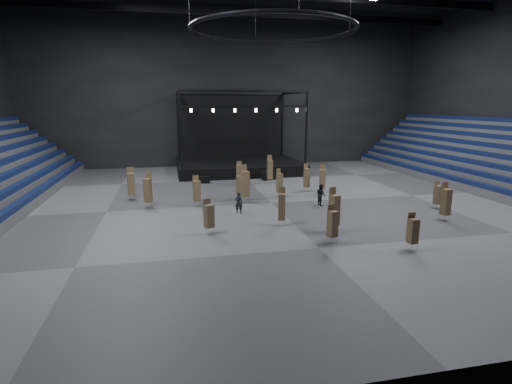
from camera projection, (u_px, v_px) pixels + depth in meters
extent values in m
plane|color=#565659|center=(271.00, 203.00, 31.84)|extent=(50.00, 50.00, 0.00)
cube|color=black|center=(230.00, 94.00, 49.94)|extent=(50.00, 0.20, 18.00)
cube|color=black|center=(486.00, 51.00, 9.86)|extent=(50.00, 0.20, 18.00)
cube|color=#0E1640|center=(21.00, 203.00, 27.88)|extent=(0.59, 40.00, 0.40)
cube|color=#0E1640|center=(5.00, 193.00, 27.53)|extent=(0.59, 40.00, 0.40)
cube|color=#535355|center=(500.00, 187.00, 36.20)|extent=(7.20, 40.00, 0.75)
cube|color=#0E1640|center=(469.00, 182.00, 35.39)|extent=(0.59, 40.00, 0.40)
cube|color=#535355|center=(504.00, 183.00, 36.21)|extent=(6.30, 40.00, 1.50)
cube|color=#0E1640|center=(479.00, 173.00, 35.42)|extent=(0.59, 40.00, 0.40)
cube|color=#535355|center=(509.00, 178.00, 36.22)|extent=(5.40, 40.00, 2.25)
cube|color=#0E1640|center=(489.00, 165.00, 35.44)|extent=(0.59, 40.00, 0.40)
cube|color=#0E1640|center=(498.00, 156.00, 35.47)|extent=(0.59, 40.00, 0.40)
cube|color=#0E1640|center=(508.00, 147.00, 35.49)|extent=(0.59, 40.00, 0.40)
cube|color=black|center=(238.00, 166.00, 46.50)|extent=(14.00, 10.00, 1.20)
cube|color=black|center=(232.00, 125.00, 50.09)|extent=(13.30, 0.30, 8.00)
cylinder|color=black|center=(181.00, 131.00, 39.78)|extent=(0.24, 0.24, 7.80)
cylinder|color=black|center=(178.00, 126.00, 48.55)|extent=(0.24, 0.24, 7.80)
cylinder|color=black|center=(306.00, 129.00, 42.51)|extent=(0.24, 0.24, 7.80)
cylinder|color=black|center=(283.00, 125.00, 51.29)|extent=(0.24, 0.24, 7.80)
cube|color=black|center=(245.00, 91.00, 40.30)|extent=(13.40, 0.25, 0.25)
cube|color=black|center=(231.00, 93.00, 49.08)|extent=(13.40, 0.25, 0.25)
cube|color=black|center=(245.00, 106.00, 40.63)|extent=(13.40, 0.20, 0.20)
cylinder|color=white|center=(191.00, 110.00, 39.57)|extent=(0.24, 0.24, 0.35)
cylinder|color=white|center=(213.00, 110.00, 40.03)|extent=(0.24, 0.24, 0.35)
cylinder|color=white|center=(235.00, 110.00, 40.48)|extent=(0.24, 0.24, 0.35)
cylinder|color=white|center=(256.00, 110.00, 40.94)|extent=(0.24, 0.24, 0.35)
cylinder|color=white|center=(277.00, 110.00, 41.40)|extent=(0.24, 0.24, 0.35)
cylinder|color=white|center=(297.00, 110.00, 41.85)|extent=(0.24, 0.24, 0.35)
torus|color=black|center=(273.00, 30.00, 29.04)|extent=(12.30, 12.30, 0.30)
cylinder|color=black|center=(256.00, 11.00, 34.23)|extent=(0.04, 0.04, 5.00)
cube|color=black|center=(238.00, 13.00, 42.45)|extent=(49.00, 0.35, 0.70)
cube|color=black|center=(204.00, 180.00, 39.74)|extent=(1.11, 0.72, 0.68)
cube|color=black|center=(268.00, 175.00, 41.46)|extent=(1.53, 1.18, 0.91)
cube|color=black|center=(275.00, 175.00, 42.10)|extent=(1.10, 0.65, 0.69)
cylinder|color=silver|center=(146.00, 206.00, 30.14)|extent=(0.03, 0.03, 0.43)
cylinder|color=silver|center=(146.00, 204.00, 30.53)|extent=(0.03, 0.03, 0.43)
cylinder|color=silver|center=(151.00, 205.00, 30.23)|extent=(0.03, 0.03, 0.43)
cylinder|color=silver|center=(152.00, 204.00, 30.61)|extent=(0.03, 0.03, 0.43)
cube|color=olive|center=(148.00, 190.00, 30.14)|extent=(0.67, 0.67, 1.82)
cube|color=olive|center=(148.00, 179.00, 30.16)|extent=(0.48, 0.24, 1.00)
cylinder|color=silver|center=(280.00, 223.00, 25.73)|extent=(0.03, 0.03, 0.38)
cylinder|color=silver|center=(278.00, 222.00, 26.07)|extent=(0.03, 0.03, 0.38)
cylinder|color=silver|center=(285.00, 223.00, 25.80)|extent=(0.03, 0.03, 0.38)
cylinder|color=silver|center=(283.00, 221.00, 26.14)|extent=(0.03, 0.03, 0.38)
cube|color=olive|center=(282.00, 207.00, 25.71)|extent=(0.56, 0.56, 1.72)
cube|color=olive|center=(282.00, 194.00, 25.72)|extent=(0.43, 0.18, 0.94)
cylinder|color=silver|center=(206.00, 232.00, 23.95)|extent=(0.03, 0.03, 0.42)
cylinder|color=silver|center=(206.00, 230.00, 24.33)|extent=(0.03, 0.03, 0.42)
cylinder|color=silver|center=(213.00, 231.00, 24.03)|extent=(0.03, 0.03, 0.42)
cylinder|color=silver|center=(212.00, 229.00, 24.41)|extent=(0.03, 0.03, 0.42)
cube|color=olive|center=(209.00, 216.00, 23.98)|extent=(0.66, 0.66, 1.41)
cube|color=olive|center=(207.00, 205.00, 24.01)|extent=(0.47, 0.25, 0.77)
cylinder|color=silver|center=(305.00, 189.00, 35.98)|extent=(0.03, 0.03, 0.36)
cylinder|color=silver|center=(304.00, 189.00, 36.31)|extent=(0.03, 0.03, 0.36)
cylinder|color=silver|center=(309.00, 189.00, 36.05)|extent=(0.03, 0.03, 0.36)
cylinder|color=silver|center=(308.00, 189.00, 36.38)|extent=(0.03, 0.03, 0.36)
cube|color=olive|center=(307.00, 178.00, 35.96)|extent=(0.52, 0.52, 1.69)
cube|color=olive|center=(306.00, 169.00, 35.95)|extent=(0.42, 0.15, 0.93)
cylinder|color=silver|center=(444.00, 219.00, 26.71)|extent=(0.03, 0.03, 0.42)
cylinder|color=silver|center=(440.00, 217.00, 27.09)|extent=(0.03, 0.03, 0.42)
cylinder|color=silver|center=(449.00, 218.00, 26.79)|extent=(0.03, 0.03, 0.42)
cylinder|color=silver|center=(445.00, 217.00, 27.17)|extent=(0.03, 0.03, 0.42)
cube|color=olive|center=(446.00, 202.00, 26.71)|extent=(0.58, 0.58, 1.77)
cube|color=olive|center=(445.00, 189.00, 26.72)|extent=(0.49, 0.15, 0.97)
cylinder|color=silver|center=(321.00, 192.00, 34.87)|extent=(0.03, 0.03, 0.43)
cylinder|color=silver|center=(319.00, 191.00, 35.26)|extent=(0.03, 0.03, 0.43)
cylinder|color=silver|center=(325.00, 192.00, 34.95)|extent=(0.03, 0.03, 0.43)
cylinder|color=silver|center=(323.00, 191.00, 35.34)|extent=(0.03, 0.03, 0.43)
cube|color=olive|center=(322.00, 179.00, 34.87)|extent=(0.65, 0.65, 1.72)
cube|color=olive|center=(323.00, 170.00, 34.91)|extent=(0.49, 0.22, 0.95)
cylinder|color=silver|center=(268.00, 181.00, 39.59)|extent=(0.03, 0.03, 0.42)
cylinder|color=silver|center=(268.00, 181.00, 39.97)|extent=(0.03, 0.03, 0.42)
cylinder|color=silver|center=(272.00, 181.00, 39.68)|extent=(0.03, 0.03, 0.42)
cylinder|color=silver|center=(271.00, 181.00, 40.05)|extent=(0.03, 0.03, 0.42)
cube|color=olive|center=(270.00, 169.00, 39.57)|extent=(0.50, 0.50, 1.90)
cube|color=olive|center=(270.00, 160.00, 39.58)|extent=(0.48, 0.07, 1.05)
cylinder|color=silver|center=(332.00, 230.00, 24.34)|extent=(0.03, 0.03, 0.43)
cylinder|color=silver|center=(329.00, 228.00, 24.73)|extent=(0.03, 0.03, 0.43)
cylinder|color=silver|center=(338.00, 229.00, 24.42)|extent=(0.03, 0.03, 0.43)
cylinder|color=silver|center=(335.00, 227.00, 24.82)|extent=(0.03, 0.03, 0.43)
cube|color=olive|center=(334.00, 210.00, 24.33)|extent=(0.67, 0.67, 1.89)
cube|color=olive|center=(332.00, 195.00, 24.31)|extent=(0.49, 0.23, 1.04)
cylinder|color=silver|center=(129.00, 198.00, 32.64)|extent=(0.03, 0.03, 0.45)
cylinder|color=silver|center=(130.00, 196.00, 33.05)|extent=(0.03, 0.03, 0.45)
cylinder|color=silver|center=(135.00, 197.00, 32.73)|extent=(0.03, 0.03, 0.45)
cylinder|color=silver|center=(135.00, 196.00, 33.14)|extent=(0.03, 0.03, 0.45)
cube|color=olive|center=(131.00, 184.00, 32.65)|extent=(0.64, 0.64, 1.77)
cube|color=olive|center=(130.00, 173.00, 32.67)|extent=(0.53, 0.16, 0.98)
cylinder|color=silver|center=(195.00, 205.00, 30.49)|extent=(0.03, 0.03, 0.41)
cylinder|color=silver|center=(195.00, 203.00, 30.86)|extent=(0.03, 0.03, 0.41)
cylinder|color=silver|center=(200.00, 204.00, 30.57)|extent=(0.03, 0.03, 0.41)
cylinder|color=silver|center=(200.00, 203.00, 30.94)|extent=(0.03, 0.03, 0.41)
cube|color=olive|center=(197.00, 191.00, 30.50)|extent=(0.61, 0.61, 1.60)
cube|color=olive|center=(196.00, 181.00, 30.51)|extent=(0.47, 0.19, 0.88)
cylinder|color=silver|center=(278.00, 195.00, 33.93)|extent=(0.03, 0.03, 0.35)
cylinder|color=silver|center=(277.00, 194.00, 34.25)|extent=(0.03, 0.03, 0.35)
cylinder|color=silver|center=(282.00, 194.00, 34.00)|extent=(0.03, 0.03, 0.35)
cylinder|color=silver|center=(281.00, 194.00, 34.32)|extent=(0.03, 0.03, 0.35)
cube|color=olive|center=(280.00, 183.00, 33.91)|extent=(0.55, 0.55, 1.62)
cube|color=olive|center=(278.00, 174.00, 33.89)|extent=(0.39, 0.21, 0.89)
cylinder|color=silver|center=(238.00, 197.00, 33.17)|extent=(0.03, 0.03, 0.35)
cylinder|color=silver|center=(237.00, 196.00, 33.48)|extent=(0.03, 0.03, 0.35)
cylinder|color=silver|center=(241.00, 197.00, 33.24)|extent=(0.03, 0.03, 0.35)
cylinder|color=silver|center=(241.00, 196.00, 33.55)|extent=(0.03, 0.03, 0.35)
cube|color=olive|center=(239.00, 185.00, 33.15)|extent=(0.53, 0.53, 1.55)
cube|color=olive|center=(239.00, 176.00, 33.17)|extent=(0.39, 0.19, 0.85)
cylinder|color=silver|center=(436.00, 207.00, 29.83)|extent=(0.03, 0.03, 0.36)
cylinder|color=silver|center=(433.00, 206.00, 30.16)|extent=(0.03, 0.03, 0.36)
cylinder|color=silver|center=(440.00, 207.00, 29.90)|extent=(0.03, 0.03, 0.36)
cylinder|color=silver|center=(437.00, 206.00, 30.23)|extent=(0.03, 0.03, 0.36)
cube|color=olive|center=(438.00, 195.00, 29.84)|extent=(0.46, 0.46, 1.42)
cube|color=olive|center=(437.00, 186.00, 29.87)|extent=(0.42, 0.08, 0.78)
cylinder|color=silver|center=(237.00, 183.00, 38.82)|extent=(0.03, 0.03, 0.42)
cylinder|color=silver|center=(237.00, 182.00, 39.20)|extent=(0.03, 0.03, 0.42)
cylinder|color=silver|center=(241.00, 183.00, 38.90)|extent=(0.03, 0.03, 0.42)
cylinder|color=silver|center=(241.00, 182.00, 39.29)|extent=(0.03, 0.03, 0.42)
cube|color=olive|center=(239.00, 173.00, 38.85)|extent=(0.61, 0.61, 1.50)
cube|color=olive|center=(239.00, 165.00, 38.90)|extent=(0.49, 0.17, 0.83)
cylinder|color=silver|center=(410.00, 248.00, 21.35)|extent=(0.03, 0.03, 0.39)
cylinder|color=silver|center=(407.00, 245.00, 21.70)|extent=(0.03, 0.03, 0.39)
cylinder|color=silver|center=(417.00, 247.00, 21.42)|extent=(0.03, 0.03, 0.39)
cylinder|color=silver|center=(413.00, 245.00, 21.77)|extent=(0.03, 0.03, 0.39)
cube|color=olive|center=(413.00, 231.00, 21.37)|extent=(0.50, 0.50, 1.35)
cube|color=olive|center=(411.00, 219.00, 21.42)|extent=(0.45, 0.10, 0.74)
cylinder|color=silver|center=(330.00, 241.00, 22.37)|extent=(0.03, 0.03, 0.39)
cylinder|color=silver|center=(328.00, 239.00, 22.72)|extent=(0.03, 0.03, 0.39)
cylinder|color=silver|center=(336.00, 241.00, 22.45)|extent=(0.03, 0.03, 0.39)
cylinder|color=silver|center=(334.00, 238.00, 22.80)|extent=(0.03, 0.03, 0.39)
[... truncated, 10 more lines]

